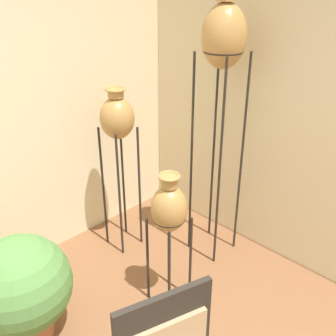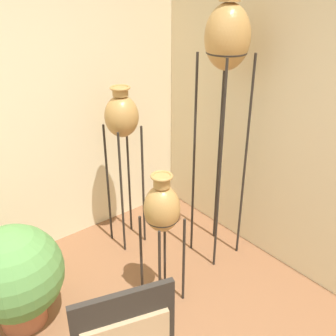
{
  "view_description": "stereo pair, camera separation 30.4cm",
  "coord_description": "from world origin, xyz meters",
  "px_view_note": "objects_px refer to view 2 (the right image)",
  "views": [
    {
      "loc": [
        -0.62,
        -0.71,
        2.25
      ],
      "look_at": [
        1.32,
        1.2,
        0.89
      ],
      "focal_mm": 42.0,
      "sensor_mm": 36.0,
      "label": 1
    },
    {
      "loc": [
        -0.4,
        -0.92,
        2.25
      ],
      "look_at": [
        1.32,
        1.2,
        0.89
      ],
      "focal_mm": 42.0,
      "sensor_mm": 36.0,
      "label": 2
    }
  ],
  "objects_px": {
    "vase_stand_tall": "(227,43)",
    "vase_stand_medium": "(122,120)",
    "vase_stand_short": "(162,210)",
    "potted_plant": "(15,275)"
  },
  "relations": [
    {
      "from": "vase_stand_medium",
      "to": "vase_stand_short",
      "type": "xyz_separation_m",
      "value": [
        -0.21,
        -0.78,
        -0.39
      ]
    },
    {
      "from": "vase_stand_medium",
      "to": "potted_plant",
      "type": "height_order",
      "value": "vase_stand_medium"
    },
    {
      "from": "vase_stand_tall",
      "to": "vase_stand_medium",
      "type": "relative_size",
      "value": 1.49
    },
    {
      "from": "vase_stand_tall",
      "to": "vase_stand_short",
      "type": "height_order",
      "value": "vase_stand_tall"
    },
    {
      "from": "vase_stand_tall",
      "to": "vase_stand_medium",
      "type": "bearing_deg",
      "value": 129.77
    },
    {
      "from": "vase_stand_short",
      "to": "potted_plant",
      "type": "relative_size",
      "value": 1.38
    },
    {
      "from": "vase_stand_short",
      "to": "potted_plant",
      "type": "distance_m",
      "value": 1.08
    },
    {
      "from": "vase_stand_tall",
      "to": "vase_stand_short",
      "type": "xyz_separation_m",
      "value": [
        -0.72,
        -0.16,
        -1.01
      ]
    },
    {
      "from": "vase_stand_medium",
      "to": "vase_stand_short",
      "type": "height_order",
      "value": "vase_stand_medium"
    },
    {
      "from": "vase_stand_tall",
      "to": "potted_plant",
      "type": "xyz_separation_m",
      "value": [
        -1.64,
        0.28,
        -1.39
      ]
    }
  ]
}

